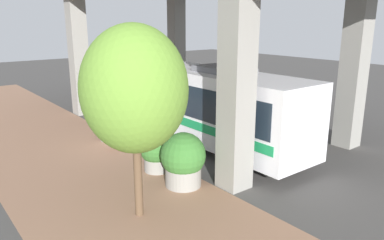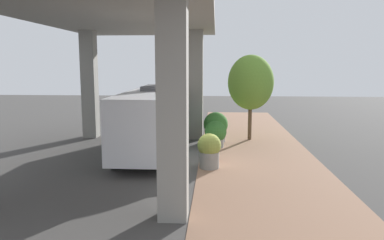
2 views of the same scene
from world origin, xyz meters
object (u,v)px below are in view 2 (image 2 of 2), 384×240
(planter_front, at_px, (209,150))
(planter_middle, at_px, (216,134))
(planter_back, at_px, (216,127))
(street_tree_near, at_px, (251,83))
(fire_hydrant, at_px, (214,150))
(bus, at_px, (153,117))

(planter_front, xyz_separation_m, planter_middle, (-0.29, -4.45, -0.06))
(planter_middle, bearing_deg, planter_front, 86.32)
(planter_back, height_order, street_tree_near, street_tree_near)
(fire_hydrant, distance_m, planter_front, 1.38)
(street_tree_near, bearing_deg, fire_hydrant, 68.13)
(planter_back, bearing_deg, fire_hydrant, 89.45)
(planter_front, bearing_deg, planter_back, -92.70)
(fire_hydrant, bearing_deg, bus, -29.62)
(planter_middle, bearing_deg, planter_back, -90.03)
(planter_middle, distance_m, street_tree_near, 4.35)
(bus, height_order, planter_middle, bus)
(planter_back, bearing_deg, planter_front, 87.30)
(bus, xyz_separation_m, street_tree_near, (-5.61, -3.64, 1.72))
(fire_hydrant, xyz_separation_m, planter_middle, (-0.04, -3.13, 0.24))
(bus, distance_m, fire_hydrant, 4.13)
(planter_middle, xyz_separation_m, street_tree_near, (-2.19, -2.43, 2.88))
(planter_back, bearing_deg, planter_middle, 89.97)
(planter_front, distance_m, planter_back, 6.10)
(fire_hydrant, height_order, planter_middle, planter_middle)
(planter_front, bearing_deg, street_tree_near, -109.75)
(planter_back, bearing_deg, bus, 39.68)
(planter_front, xyz_separation_m, planter_back, (-0.29, -6.09, 0.08))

